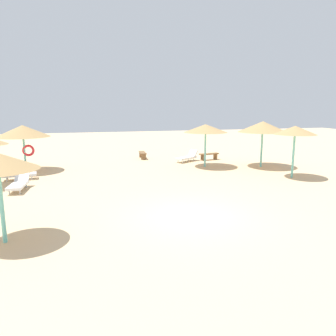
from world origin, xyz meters
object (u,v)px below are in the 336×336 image
object	(u,v)px
parasol_3	(23,131)
parasol_6	(263,127)
lounger_2	(19,184)
bench_1	(209,155)
parasol_0	(206,129)
bench_0	(143,154)
lounger_0	(187,157)
parasol_5	(295,131)
lounger_3	(16,174)

from	to	relation	value
parasol_3	parasol_6	bearing A→B (deg)	-9.13
lounger_2	bench_1	distance (m)	13.28
parasol_0	bench_0	world-z (taller)	parasol_0
lounger_0	bench_0	size ratio (longest dim) A/B	1.25
parasol_5	parasol_6	size ratio (longest dim) A/B	0.91
parasol_5	lounger_2	world-z (taller)	parasol_5
parasol_6	bench_1	size ratio (longest dim) A/B	2.03
lounger_0	bench_0	xyz separation A→B (m)	(-2.82, 2.16, 0.02)
lounger_3	bench_1	size ratio (longest dim) A/B	1.23
lounger_2	lounger_0	bearing A→B (deg)	28.53
lounger_0	lounger_3	bearing A→B (deg)	-163.29
parasol_6	lounger_3	bearing A→B (deg)	-179.87
lounger_0	bench_1	distance (m)	1.80
bench_1	bench_0	bearing A→B (deg)	157.43
lounger_2	lounger_3	size ratio (longest dim) A/B	1.01
lounger_0	bench_0	distance (m)	3.55
lounger_2	lounger_3	bearing A→B (deg)	102.08
bench_0	lounger_0	bearing A→B (deg)	-37.39
lounger_0	parasol_0	bearing A→B (deg)	-78.08
parasol_0	parasol_3	world-z (taller)	parasol_3
parasol_0	lounger_0	world-z (taller)	parasol_0
lounger_0	bench_1	world-z (taller)	lounger_0
parasol_0	lounger_2	bearing A→B (deg)	-162.78
parasol_6	bench_1	distance (m)	4.66
lounger_3	bench_0	distance (m)	9.51
lounger_2	bench_0	xyz separation A→B (m)	(7.35, 7.69, 0.03)
parasol_3	bench_1	size ratio (longest dim) A/B	2.02
parasol_3	parasol_6	world-z (taller)	parasol_6
parasol_3	bench_0	xyz separation A→B (m)	(7.74, 2.99, -2.08)
parasol_0	lounger_2	size ratio (longest dim) A/B	1.45
parasol_0	lounger_0	xyz separation A→B (m)	(-0.47, 2.23, -2.16)
lounger_0	lounger_2	bearing A→B (deg)	-151.47
lounger_3	bench_1	distance (m)	12.93
parasol_6	bench_0	distance (m)	8.95
lounger_3	bench_0	world-z (taller)	lounger_3
bench_0	parasol_5	bearing A→B (deg)	-52.13
lounger_2	lounger_3	world-z (taller)	lounger_3
bench_1	parasol_0	bearing A→B (deg)	-117.98
parasol_0	lounger_3	world-z (taller)	parasol_0
parasol_0	parasol_5	size ratio (longest dim) A/B	0.98
bench_0	lounger_2	bearing A→B (deg)	-133.72
parasol_0	parasol_6	size ratio (longest dim) A/B	0.89
parasol_3	parasol_5	size ratio (longest dim) A/B	1.09
parasol_6	bench_1	bearing A→B (deg)	123.09
parasol_3	lounger_0	bearing A→B (deg)	4.49
lounger_3	bench_1	bearing A→B (deg)	15.47
parasol_6	lounger_0	bearing A→B (deg)	141.66
parasol_6	lounger_0	size ratio (longest dim) A/B	1.65
parasol_0	bench_1	distance (m)	3.53
lounger_0	bench_1	size ratio (longest dim) A/B	1.23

